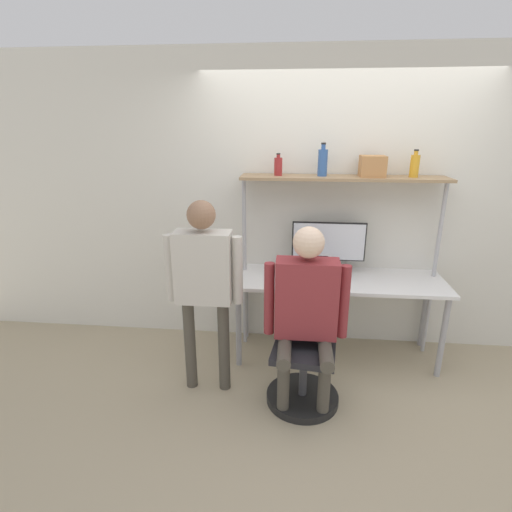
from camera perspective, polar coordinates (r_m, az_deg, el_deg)
name	(u,v)px	position (r m, az deg, el deg)	size (l,w,h in m)	color
ground_plane	(336,375)	(3.67, 11.41, -16.32)	(12.00, 12.00, 0.00)	tan
wall_back	(339,206)	(3.77, 11.77, 7.06)	(8.00, 0.06, 2.70)	silver
desk	(338,287)	(3.63, 11.61, -4.36)	(1.84, 0.63, 0.77)	white
shelf_unit	(342,200)	(3.56, 12.17, 7.82)	(1.75, 0.31, 1.64)	#997A56
monitor	(328,245)	(3.64, 10.31, 1.59)	(0.65, 0.23, 0.47)	black
laptop	(313,275)	(3.45, 8.14, -2.73)	(0.28, 0.25, 0.24)	#BCBCC1
cell_phone	(341,284)	(3.47, 12.08, -3.95)	(0.07, 0.15, 0.01)	silver
office_chair	(304,366)	(3.22, 6.87, -15.32)	(0.56, 0.56, 0.93)	black
person_seated	(306,304)	(2.91, 7.19, -6.88)	(0.62, 0.47, 1.40)	#4C473D
person_standing	(204,275)	(3.02, -7.46, -2.73)	(0.59, 0.21, 1.55)	#4C473D
bottle_amber	(415,165)	(3.63, 21.72, 11.92)	(0.07, 0.07, 0.23)	gold
bottle_blue	(323,162)	(3.50, 9.50, 13.10)	(0.08, 0.08, 0.28)	#335999
bottle_red	(278,166)	(3.50, 3.19, 12.70)	(0.07, 0.07, 0.19)	maroon
storage_box	(372,166)	(3.56, 16.29, 12.21)	(0.20, 0.19, 0.17)	#B27A47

